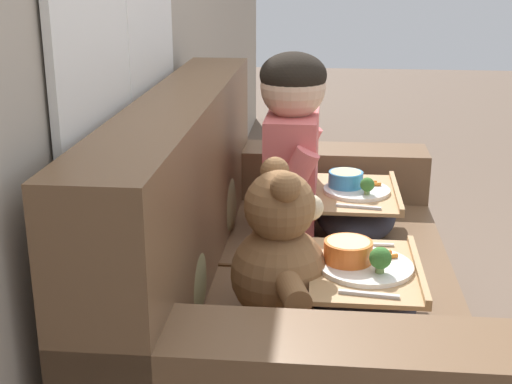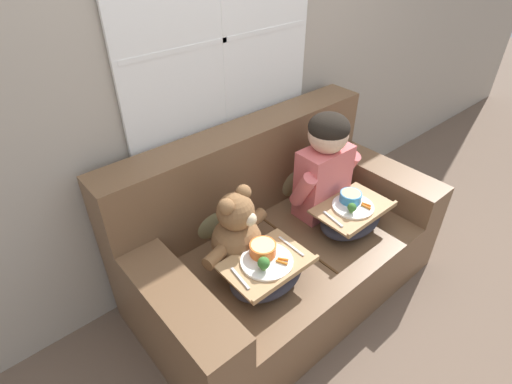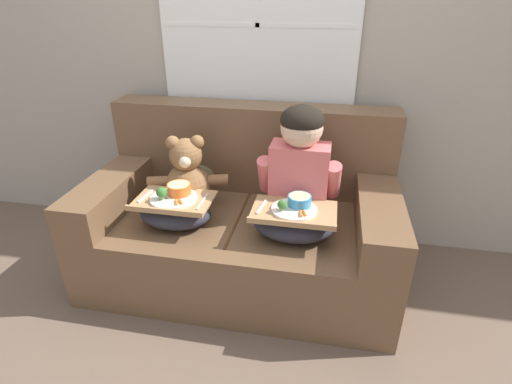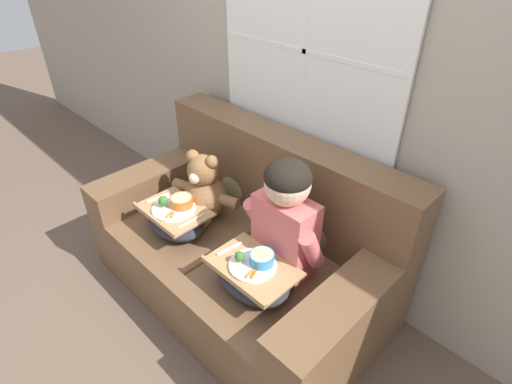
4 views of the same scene
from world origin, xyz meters
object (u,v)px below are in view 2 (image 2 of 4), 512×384
object	(u,v)px
throw_pillow_behind_teddy	(207,213)
lap_tray_child	(351,216)
teddy_bear	(237,233)
lap_tray_teddy	(266,272)
throw_pillow_behind_child	(291,171)
couch	(277,240)
child_figure	(325,161)

from	to	relation	value
throw_pillow_behind_teddy	lap_tray_child	bearing A→B (deg)	-36.87
lap_tray_child	teddy_bear	bearing A→B (deg)	160.98
lap_tray_teddy	throw_pillow_behind_child	bearing A→B (deg)	36.88
couch	teddy_bear	distance (m)	0.41
throw_pillow_behind_teddy	teddy_bear	distance (m)	0.26
throw_pillow_behind_teddy	child_figure	xyz separation A→B (m)	(0.63, -0.25, 0.19)
throw_pillow_behind_teddy	lap_tray_child	world-z (taller)	throw_pillow_behind_teddy
teddy_bear	lap_tray_child	world-z (taller)	teddy_bear
throw_pillow_behind_child	throw_pillow_behind_teddy	xyz separation A→B (m)	(-0.63, 0.00, 0.00)
throw_pillow_behind_teddy	lap_tray_child	xyz separation A→B (m)	(0.63, -0.47, -0.07)
throw_pillow_behind_teddy	child_figure	bearing A→B (deg)	-21.77
lap_tray_teddy	lap_tray_child	bearing A→B (deg)	-0.06
throw_pillow_behind_teddy	lap_tray_child	size ratio (longest dim) A/B	0.75
throw_pillow_behind_teddy	teddy_bear	xyz separation A→B (m)	(0.00, -0.26, 0.03)
couch	lap_tray_child	world-z (taller)	couch
throw_pillow_behind_child	throw_pillow_behind_teddy	distance (m)	0.63
child_figure	lap_tray_child	xyz separation A→B (m)	(0.00, -0.22, -0.26)
throw_pillow_behind_teddy	lap_tray_teddy	size ratio (longest dim) A/B	0.78
couch	lap_tray_teddy	size ratio (longest dim) A/B	4.23
child_figure	teddy_bear	xyz separation A→B (m)	(-0.63, -0.00, -0.16)
teddy_bear	lap_tray_teddy	bearing A→B (deg)	-90.31
throw_pillow_behind_teddy	lap_tray_teddy	world-z (taller)	throw_pillow_behind_teddy
throw_pillow_behind_teddy	lap_tray_teddy	xyz separation A→B (m)	(0.00, -0.47, -0.07)
couch	throw_pillow_behind_child	distance (m)	0.45
throw_pillow_behind_teddy	lap_tray_teddy	distance (m)	0.48
couch	child_figure	size ratio (longest dim) A/B	2.73
teddy_bear	throw_pillow_behind_child	bearing A→B (deg)	22.18
child_figure	lap_tray_child	distance (m)	0.34
lap_tray_child	throw_pillow_behind_child	bearing A→B (deg)	90.07
couch	lap_tray_child	distance (m)	0.44
throw_pillow_behind_teddy	teddy_bear	size ratio (longest dim) A/B	0.69
teddy_bear	lap_tray_child	size ratio (longest dim) A/B	1.09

